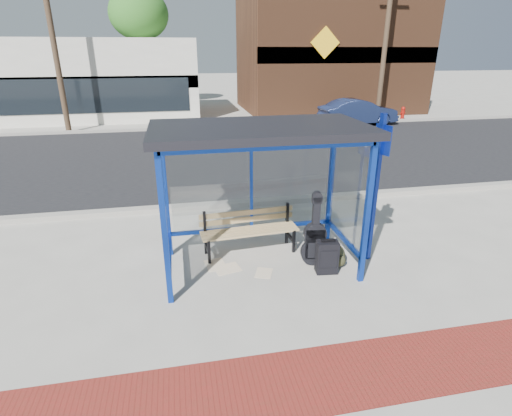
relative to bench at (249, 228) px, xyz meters
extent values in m
plane|color=#B2ADA0|center=(0.08, -0.59, -0.47)|extent=(120.00, 120.00, 0.00)
cube|color=maroon|center=(0.08, -3.19, -0.46)|extent=(60.00, 1.00, 0.01)
cube|color=gray|center=(0.08, 2.31, -0.41)|extent=(60.00, 0.25, 0.12)
cube|color=black|center=(0.08, 7.41, -0.47)|extent=(60.00, 10.00, 0.00)
cube|color=gray|center=(0.08, 12.51, -0.41)|extent=(60.00, 0.25, 0.12)
cube|color=#B2ADA0|center=(0.08, 14.41, -0.46)|extent=(60.00, 4.00, 0.01)
cube|color=navy|center=(-1.42, -1.34, 0.68)|extent=(0.08, 0.08, 2.30)
cube|color=navy|center=(1.58, -1.34, 0.68)|extent=(0.08, 0.08, 2.30)
cube|color=navy|center=(-1.42, 0.16, 0.68)|extent=(0.08, 0.08, 2.30)
cube|color=navy|center=(1.58, 0.16, 0.68)|extent=(0.08, 0.08, 2.30)
cube|color=navy|center=(0.08, 0.16, 1.79)|extent=(3.00, 0.08, 0.08)
cube|color=navy|center=(0.08, -1.34, 1.79)|extent=(3.00, 0.08, 0.08)
cube|color=navy|center=(-1.42, -0.59, 1.79)|extent=(0.08, 1.50, 0.08)
cube|color=navy|center=(1.58, -0.59, 1.79)|extent=(0.08, 1.50, 0.08)
cube|color=navy|center=(0.08, 0.16, -0.07)|extent=(3.00, 0.08, 0.06)
cube|color=navy|center=(-1.42, -0.59, -0.07)|extent=(0.08, 1.50, 0.06)
cube|color=navy|center=(1.58, -0.59, -0.07)|extent=(0.08, 1.50, 0.06)
cube|color=navy|center=(0.08, 0.16, 0.88)|extent=(0.05, 0.05, 1.90)
cube|color=silver|center=(0.08, 0.16, 0.84)|extent=(2.84, 0.01, 1.82)
cube|color=silver|center=(-1.42, -0.59, 0.84)|extent=(0.02, 1.34, 1.82)
cube|color=silver|center=(1.58, -0.59, 0.84)|extent=(0.02, 1.34, 1.82)
cube|color=black|center=(0.08, -0.59, 1.89)|extent=(3.30, 1.80, 0.12)
cube|color=silver|center=(-8.92, 17.41, 1.53)|extent=(18.00, 6.00, 4.00)
cube|color=black|center=(-8.92, 14.46, 1.53)|extent=(18.00, 0.10, 0.60)
cube|color=black|center=(-8.92, 14.39, 0.93)|extent=(17.00, 0.04, 1.60)
cube|color=#59331E|center=(8.08, 17.91, 2.73)|extent=(10.00, 7.00, 6.40)
cube|color=black|center=(8.08, 14.46, 2.73)|extent=(10.00, 0.10, 0.80)
cube|color=yellow|center=(6.58, 14.36, 3.33)|extent=(1.56, 0.06, 1.56)
cylinder|color=#4C3826|center=(-2.92, 21.41, 2.03)|extent=(0.36, 0.36, 5.00)
ellipsoid|color=#29631C|center=(-2.92, 21.41, 5.03)|extent=(3.60, 3.60, 3.06)
cylinder|color=#4C3826|center=(12.58, 21.41, 2.03)|extent=(0.36, 0.36, 5.00)
ellipsoid|color=#29631C|center=(12.58, 21.41, 5.03)|extent=(3.60, 3.60, 3.06)
cylinder|color=#4C3826|center=(-5.92, 12.81, 3.53)|extent=(0.24, 0.24, 8.00)
cylinder|color=#4C3826|center=(9.08, 12.81, 3.53)|extent=(0.24, 0.24, 8.00)
cube|color=black|center=(-0.76, -0.31, -0.25)|extent=(0.05, 0.05, 0.44)
cube|color=black|center=(-0.79, 0.07, -0.05)|extent=(0.05, 0.05, 0.83)
cube|color=black|center=(-0.77, -0.12, -0.25)|extent=(0.08, 0.40, 0.05)
cube|color=black|center=(0.80, -0.19, -0.25)|extent=(0.05, 0.05, 0.44)
cube|color=black|center=(0.77, 0.19, -0.05)|extent=(0.05, 0.05, 0.83)
cube|color=black|center=(0.78, 0.00, -0.25)|extent=(0.08, 0.40, 0.05)
cube|color=tan|center=(0.02, -0.22, -0.03)|extent=(1.76, 0.23, 0.03)
cube|color=tan|center=(0.01, -0.11, -0.03)|extent=(1.76, 0.23, 0.03)
cube|color=tan|center=(0.00, -0.01, -0.03)|extent=(1.76, 0.23, 0.03)
cube|color=tan|center=(-0.01, 0.10, -0.03)|extent=(1.76, 0.23, 0.03)
cube|color=tan|center=(-0.01, 0.14, 0.12)|extent=(1.75, 0.17, 0.10)
cube|color=tan|center=(-0.01, 0.14, 0.25)|extent=(1.75, 0.17, 0.10)
cylinder|color=black|center=(1.01, -0.68, -0.24)|extent=(0.47, 0.19, 0.46)
cylinder|color=black|center=(1.01, -0.68, 0.12)|extent=(0.40, 0.18, 0.38)
cube|color=black|center=(1.01, -0.68, -0.07)|extent=(0.34, 0.17, 0.54)
cube|color=black|center=(1.01, -0.68, 0.49)|extent=(0.13, 0.13, 0.54)
cube|color=black|center=(1.01, -0.68, 0.73)|extent=(0.18, 0.13, 0.11)
cube|color=black|center=(1.13, -0.99, -0.18)|extent=(0.38, 0.26, 0.56)
cylinder|color=black|center=(1.00, -0.97, -0.44)|extent=(0.07, 0.21, 0.05)
cylinder|color=black|center=(1.26, -1.00, -0.44)|extent=(0.07, 0.21, 0.05)
cube|color=black|center=(1.13, -0.99, 0.13)|extent=(0.23, 0.06, 0.04)
cube|color=black|center=(1.12, -1.10, -0.17)|extent=(0.28, 0.05, 0.30)
ellipsoid|color=#2E2E1A|center=(1.38, -0.80, -0.27)|extent=(0.38, 0.32, 0.39)
ellipsoid|color=#2E2E1A|center=(1.41, -0.91, -0.33)|extent=(0.22, 0.18, 0.20)
cube|color=#2E2E1A|center=(1.37, -0.78, -0.09)|extent=(0.12, 0.07, 0.03)
cube|color=navy|center=(2.03, -0.67, 0.81)|extent=(0.10, 0.10, 2.56)
cube|color=navy|center=(2.07, -0.66, 1.66)|extent=(0.13, 0.31, 0.48)
cube|color=white|center=(-0.48, -0.56, -0.47)|extent=(0.49, 0.42, 0.01)
cube|color=white|center=(0.10, -0.82, -0.47)|extent=(0.37, 0.41, 0.01)
cube|color=white|center=(-0.66, -0.38, -0.47)|extent=(0.40, 0.47, 0.01)
imported|color=#1A264B|center=(7.63, 12.05, 0.16)|extent=(3.90, 1.64, 1.25)
cylinder|color=#9F120B|center=(10.54, 12.87, -0.18)|extent=(0.19, 0.19, 0.57)
sphere|color=#9F120B|center=(10.54, 12.87, 0.13)|extent=(0.21, 0.21, 0.21)
cylinder|color=#9F120B|center=(10.54, 12.87, -0.09)|extent=(0.32, 0.20, 0.10)
camera|label=1|loc=(-1.16, -6.47, 3.01)|focal=28.00mm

